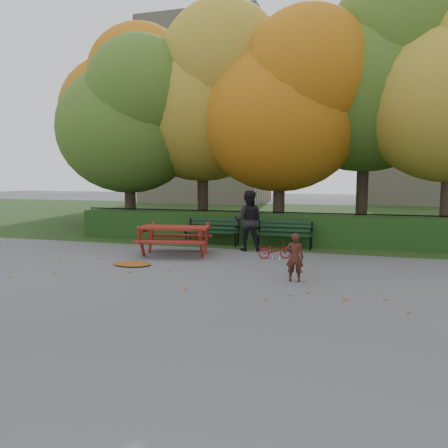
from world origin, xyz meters
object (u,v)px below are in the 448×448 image
(tree_f, at_px, (132,105))
(bench_right, at_px, (284,232))
(bicycle, at_px, (275,250))
(tree_c, at_px, (288,105))
(child, at_px, (295,257))
(adult, at_px, (248,221))
(tree_d, at_px, (377,74))
(tree_a, at_px, (133,118))
(picnic_table, at_px, (175,233))
(tree_b, at_px, (209,97))
(bench_left, at_px, (213,229))

(tree_f, height_order, bench_right, tree_f)
(tree_f, distance_m, bicycle, 12.36)
(tree_c, distance_m, child, 7.97)
(tree_f, bearing_deg, bicycle, -41.94)
(tree_f, relative_size, bench_right, 5.10)
(tree_f, height_order, bicycle, tree_f)
(adult, xyz_separation_m, bicycle, (1.02, -1.08, -0.69))
(tree_f, distance_m, adult, 10.73)
(tree_d, bearing_deg, tree_c, -157.39)
(bicycle, bearing_deg, adult, 23.35)
(child, height_order, adult, adult)
(tree_a, bearing_deg, tree_d, 10.33)
(tree_c, height_order, bench_right, tree_c)
(tree_a, xyz_separation_m, picnic_table, (3.43, -4.06, -3.87))
(tree_a, distance_m, tree_c, 6.04)
(tree_a, xyz_separation_m, tree_f, (-1.94, 3.66, 1.17))
(tree_a, height_order, bicycle, tree_a)
(tree_f, bearing_deg, tree_d, -10.33)
(tree_d, distance_m, tree_f, 11.20)
(tree_b, xyz_separation_m, picnic_table, (0.68, -5.22, -4.75))
(tree_a, distance_m, tree_f, 4.31)
(tree_d, bearing_deg, child, -103.55)
(bench_right, relative_size, bicycle, 1.97)
(adult, bearing_deg, tree_a, -33.28)
(tree_d, relative_size, tree_f, 1.04)
(picnic_table, bearing_deg, tree_f, 115.35)
(tree_c, height_order, bench_left, tree_c)
(tree_c, bearing_deg, picnic_table, -120.30)
(tree_c, xyz_separation_m, adult, (-0.73, -3.06, -3.90))
(picnic_table, bearing_deg, bench_left, 68.59)
(tree_c, height_order, child, tree_c)
(tree_a, bearing_deg, tree_b, 23.05)
(tree_d, height_order, bench_left, tree_d)
(bicycle, bearing_deg, child, 179.23)
(tree_c, bearing_deg, tree_b, 166.55)
(tree_a, relative_size, tree_f, 0.81)
(adult, relative_size, bicycle, 2.03)
(bench_left, relative_size, bench_right, 1.00)
(tree_d, bearing_deg, tree_b, -175.62)
(tree_a, relative_size, child, 7.02)
(tree_b, relative_size, adult, 4.74)
(picnic_table, bearing_deg, bicycle, -3.50)
(bench_right, bearing_deg, adult, -141.23)
(tree_a, bearing_deg, tree_f, 117.98)
(tree_b, bearing_deg, bench_left, -69.42)
(adult, bearing_deg, child, 111.42)
(child, bearing_deg, tree_c, -80.64)
(picnic_table, bearing_deg, tree_a, 120.70)
(tree_b, height_order, tree_c, tree_b)
(adult, bearing_deg, tree_f, -47.66)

